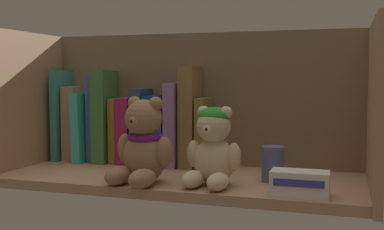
{
  "coord_description": "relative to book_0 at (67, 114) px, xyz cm",
  "views": [
    {
      "loc": [
        33.03,
        -95.27,
        22.61
      ],
      "look_at": [
        2.55,
        0.0,
        14.96
      ],
      "focal_mm": 44.93,
      "sensor_mm": 36.0,
      "label": 1
    }
  ],
  "objects": [
    {
      "name": "shelf_board",
      "position": [
        35.23,
        -12.32,
        -12.33
      ],
      "size": [
        75.18,
        28.64,
        2.0
      ],
      "primitive_type": "cube",
      "color": "#A87F5B",
      "rests_on": "ground"
    },
    {
      "name": "shelf_back_panel",
      "position": [
        35.23,
        2.6,
        3.35
      ],
      "size": [
        77.58,
        1.2,
        33.35
      ],
      "primitive_type": "cube",
      "color": "#776247",
      "rests_on": "ground"
    },
    {
      "name": "shelf_side_panel_left",
      "position": [
        -3.15,
        -12.32,
        3.35
      ],
      "size": [
        1.6,
        31.04,
        33.35
      ],
      "primitive_type": "cube",
      "color": "#A87F5B",
      "rests_on": "ground"
    },
    {
      "name": "shelf_side_panel_right",
      "position": [
        73.62,
        -12.32,
        3.35
      ],
      "size": [
        1.6,
        31.04,
        33.35
      ],
      "primitive_type": "cube",
      "color": "#A87F5B",
      "rests_on": "ground"
    },
    {
      "name": "book_0",
      "position": [
        0.0,
        0.0,
        0.0
      ],
      "size": [
        1.71,
        12.81,
        22.66
      ],
      "primitive_type": "cube",
      "color": "teal",
      "rests_on": "shelf_board"
    },
    {
      "name": "book_1",
      "position": [
        3.07,
        0.0,
        -2.04
      ],
      "size": [
        3.48,
        10.02,
        18.58
      ],
      "primitive_type": "cube",
      "color": "tan",
      "rests_on": "shelf_board"
    },
    {
      "name": "book_2",
      "position": [
        6.41,
        0.0,
        -2.87
      ],
      "size": [
        2.71,
        14.44,
        16.98
      ],
      "primitive_type": "cube",
      "rotation": [
        0.0,
        -0.03,
        0.0
      ],
      "color": "#3DC1B1",
      "rests_on": "shelf_board"
    },
    {
      "name": "book_3",
      "position": [
        8.97,
        0.0,
        -0.59
      ],
      "size": [
        1.93,
        9.26,
        21.47
      ],
      "primitive_type": "cube",
      "color": "#35648F",
      "rests_on": "shelf_board"
    },
    {
      "name": "book_4",
      "position": [
        12.12,
        0.0,
        -0.07
      ],
      "size": [
        3.41,
        12.87,
        22.52
      ],
      "primitive_type": "cube",
      "color": "#3B7939",
      "rests_on": "shelf_board"
    },
    {
      "name": "book_5",
      "position": [
        15.23,
        0.0,
        -3.45
      ],
      "size": [
        1.86,
        10.44,
        15.76
      ],
      "primitive_type": "cube",
      "color": "olive",
      "rests_on": "shelf_board"
    },
    {
      "name": "book_6",
      "position": [
        18.21,
        0.0,
        -3.36
      ],
      "size": [
        3.14,
        12.01,
        15.93
      ],
      "primitive_type": "cube",
      "color": "#9B1A58",
      "rests_on": "shelf_board"
    },
    {
      "name": "book_7",
      "position": [
        21.7,
        0.0,
        -2.27
      ],
      "size": [
        2.88,
        12.14,
        18.11
      ],
      "primitive_type": "cube",
      "color": "navy",
      "rests_on": "shelf_board"
    },
    {
      "name": "book_8",
      "position": [
        24.76,
        0.0,
        -3.06
      ],
      "size": [
        2.27,
        12.56,
        16.53
      ],
      "primitive_type": "cube",
      "color": "navy",
      "rests_on": "shelf_board"
    },
    {
      "name": "book_9",
      "position": [
        27.52,
        0.0,
        -3.68
      ],
      "size": [
        2.87,
        13.83,
        15.37
      ],
      "primitive_type": "cube",
      "rotation": [
        0.0,
        -0.04,
        0.0
      ],
      "color": "#3B40BA",
      "rests_on": "shelf_board"
    },
    {
      "name": "book_10",
      "position": [
        30.51,
        0.0,
        -1.57
      ],
      "size": [
        2.74,
        14.33,
        19.51
      ],
      "primitive_type": "cube",
      "color": "#976DAB",
      "rests_on": "shelf_board"
    },
    {
      "name": "book_11",
      "position": [
        34.09,
        0.0,
        0.33
      ],
      "size": [
        3.5,
        12.43,
        23.33
      ],
      "primitive_type": "cube",
      "rotation": [
        0.0,
        0.0,
        0.0
      ],
      "color": "olive",
      "rests_on": "shelf_board"
    },
    {
      "name": "book_12",
      "position": [
        37.32,
        0.0,
        -3.27
      ],
      "size": [
        2.04,
        12.85,
        16.12
      ],
      "primitive_type": "cube",
      "color": "olive",
      "rests_on": "shelf_board"
    },
    {
      "name": "teddy_bear_larger",
      "position": [
        30.4,
        -21.2,
        -4.04
      ],
      "size": [
        12.89,
        13.31,
        17.07
      ],
      "color": "#93704C",
      "rests_on": "shelf_board"
    },
    {
      "name": "teddy_bear_smaller",
      "position": [
        44.26,
        -19.34,
        -4.07
      ],
      "size": [
        11.32,
        11.67,
        15.31
      ],
      "color": "beige",
      "rests_on": "shelf_board"
    },
    {
      "name": "pillar_candle",
      "position": [
        54.8,
        -12.33,
        -7.79
      ],
      "size": [
        4.61,
        4.61,
        7.08
      ],
      "primitive_type": "cylinder",
      "color": "#4C5B99",
      "rests_on": "shelf_board"
    },
    {
      "name": "small_product_box",
      "position": [
        61.02,
        -22.96,
        -9.09
      ],
      "size": [
        10.06,
        5.32,
        4.48
      ],
      "color": "silver",
      "rests_on": "shelf_board"
    }
  ]
}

